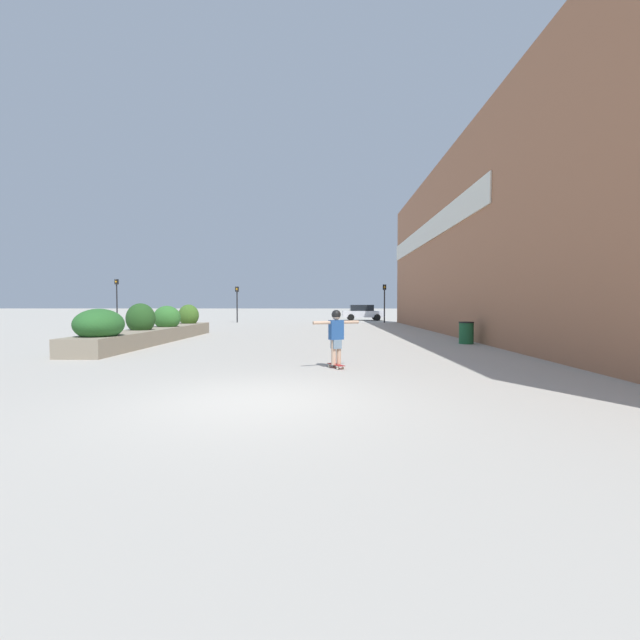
% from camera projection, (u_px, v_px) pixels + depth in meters
% --- Properties ---
extents(ground_plane, '(300.00, 300.00, 0.00)m').
position_uv_depth(ground_plane, '(257.00, 401.00, 6.94)').
color(ground_plane, '#ADA89E').
extents(building_wall_right, '(0.67, 33.43, 9.33)m').
position_uv_depth(building_wall_right, '(462.00, 239.00, 20.28)').
color(building_wall_right, '#9E6647').
rests_on(building_wall_right, ground_plane).
extents(planter_box, '(1.45, 11.38, 1.60)m').
position_uv_depth(planter_box, '(151.00, 329.00, 17.32)').
color(planter_box, gray).
rests_on(planter_box, ground_plane).
extents(skateboard, '(0.43, 0.62, 0.09)m').
position_uv_depth(skateboard, '(336.00, 365.00, 10.46)').
color(skateboard, maroon).
rests_on(skateboard, ground_plane).
extents(skateboarder, '(1.15, 0.64, 1.33)m').
position_uv_depth(skateboarder, '(336.00, 331.00, 10.43)').
color(skateboarder, tan).
rests_on(skateboarder, skateboard).
extents(trash_bin, '(0.59, 0.59, 0.87)m').
position_uv_depth(trash_bin, '(466.00, 333.00, 16.91)').
color(trash_bin, '#1E5B33').
rests_on(trash_bin, ground_plane).
extents(car_leftmost, '(4.17, 1.86, 1.49)m').
position_uv_depth(car_leftmost, '(476.00, 312.00, 43.02)').
color(car_leftmost, '#BCBCC1').
rests_on(car_leftmost, ground_plane).
extents(car_center_left, '(4.02, 2.01, 1.51)m').
position_uv_depth(car_center_left, '(363.00, 312.00, 41.38)').
color(car_center_left, silver).
rests_on(car_center_left, ground_plane).
extents(traffic_light_left, '(0.28, 0.30, 3.08)m').
position_uv_depth(traffic_light_left, '(237.00, 298.00, 36.65)').
color(traffic_light_left, black).
rests_on(traffic_light_left, ground_plane).
extents(traffic_light_right, '(0.28, 0.30, 3.24)m').
position_uv_depth(traffic_light_right, '(384.00, 296.00, 36.15)').
color(traffic_light_right, black).
rests_on(traffic_light_right, ground_plane).
extents(traffic_light_far_left, '(0.28, 0.30, 3.74)m').
position_uv_depth(traffic_light_far_left, '(117.00, 293.00, 37.08)').
color(traffic_light_far_left, black).
rests_on(traffic_light_far_left, ground_plane).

